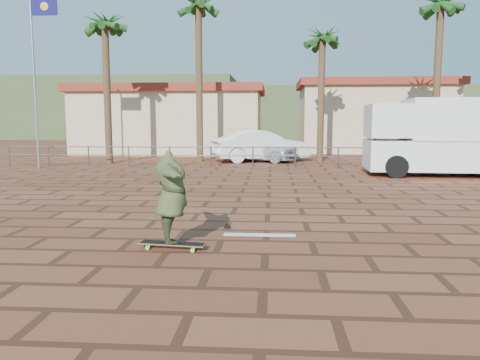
{
  "coord_description": "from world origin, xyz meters",
  "views": [
    {
      "loc": [
        0.94,
        -10.1,
        2.22
      ],
      "look_at": [
        0.16,
        0.98,
        0.8
      ],
      "focal_mm": 35.0,
      "sensor_mm": 36.0,
      "label": 1
    }
  ],
  "objects_px": {
    "skateboarder": "(171,197)",
    "campervan": "(444,135)",
    "car_silver": "(259,148)",
    "longboard": "(172,244)",
    "car_white": "(260,146)"
  },
  "relations": [
    {
      "from": "longboard",
      "to": "skateboarder",
      "type": "height_order",
      "value": "skateboarder"
    },
    {
      "from": "longboard",
      "to": "campervan",
      "type": "bearing_deg",
      "value": 61.16
    },
    {
      "from": "campervan",
      "to": "car_white",
      "type": "height_order",
      "value": "campervan"
    },
    {
      "from": "car_white",
      "to": "campervan",
      "type": "bearing_deg",
      "value": -149.88
    },
    {
      "from": "skateboarder",
      "to": "campervan",
      "type": "bearing_deg",
      "value": -59.92
    },
    {
      "from": "longboard",
      "to": "car_silver",
      "type": "relative_size",
      "value": 0.29
    },
    {
      "from": "campervan",
      "to": "car_silver",
      "type": "height_order",
      "value": "campervan"
    },
    {
      "from": "campervan",
      "to": "car_silver",
      "type": "bearing_deg",
      "value": 144.83
    },
    {
      "from": "skateboarder",
      "to": "car_silver",
      "type": "distance_m",
      "value": 17.65
    },
    {
      "from": "campervan",
      "to": "car_silver",
      "type": "distance_m",
      "value": 9.71
    },
    {
      "from": "campervan",
      "to": "skateboarder",
      "type": "bearing_deg",
      "value": -123.48
    },
    {
      "from": "skateboarder",
      "to": "longboard",
      "type": "bearing_deg",
      "value": 142.46
    },
    {
      "from": "longboard",
      "to": "campervan",
      "type": "distance_m",
      "value": 14.56
    },
    {
      "from": "longboard",
      "to": "skateboarder",
      "type": "xyz_separation_m",
      "value": [
        0.0,
        0.0,
        0.83
      ]
    },
    {
      "from": "skateboarder",
      "to": "campervan",
      "type": "distance_m",
      "value": 14.5
    }
  ]
}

